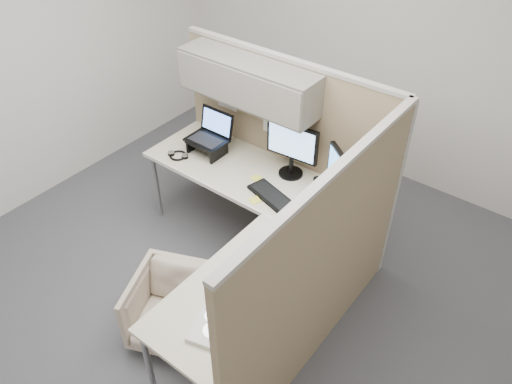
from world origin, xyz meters
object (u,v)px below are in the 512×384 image
Objects in this scene: monitor_left at (292,146)px; keyboard at (275,199)px; office_chair at (174,306)px; desk at (248,218)px.

monitor_left reaches higher than keyboard.
office_chair is 1.09m from keyboard.
office_chair is (-0.12, -0.72, -0.39)m from desk.
office_chair is 1.27× the size of monitor_left.
office_chair is at bearing -99.18° from desk.
keyboard reaches higher than desk.
monitor_left reaches higher than office_chair.
keyboard is at bearing -79.39° from monitor_left.
desk is 0.26m from keyboard.
desk is at bearing 57.66° from office_chair.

